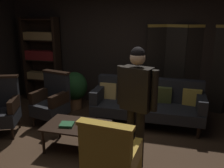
% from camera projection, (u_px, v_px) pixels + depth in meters
% --- Properties ---
extents(ground_plane, '(10.00, 10.00, 0.00)m').
position_uv_depth(ground_plane, '(98.00, 158.00, 3.60)').
color(ground_plane, '#3D2819').
extents(back_wall, '(7.20, 0.10, 2.80)m').
position_uv_depth(back_wall, '(131.00, 46.00, 5.48)').
color(back_wall, black).
rests_on(back_wall, ground_plane).
extents(folding_screen, '(1.69, 0.34, 1.90)m').
position_uv_depth(folding_screen, '(185.00, 68.00, 5.19)').
color(folding_screen, black).
rests_on(folding_screen, ground_plane).
extents(bookshelf, '(0.90, 0.32, 2.05)m').
position_uv_depth(bookshelf, '(43.00, 58.00, 5.87)').
color(bookshelf, black).
rests_on(bookshelf, ground_plane).
extents(velvet_couch, '(2.12, 0.78, 0.88)m').
position_uv_depth(velvet_couch, '(148.00, 101.00, 4.68)').
color(velvet_couch, black).
rests_on(velvet_couch, ground_plane).
extents(coffee_table, '(1.00, 0.64, 0.42)m').
position_uv_depth(coffee_table, '(77.00, 128.00, 3.76)').
color(coffee_table, black).
rests_on(coffee_table, ground_plane).
extents(armchair_gilt_accent, '(0.63, 0.63, 1.04)m').
position_uv_depth(armchair_gilt_accent, '(111.00, 162.00, 2.68)').
color(armchair_gilt_accent, '#B78E33').
rests_on(armchair_gilt_accent, ground_plane).
extents(armchair_wing_left, '(0.70, 0.70, 1.04)m').
position_uv_depth(armchair_wing_left, '(52.00, 100.00, 4.63)').
color(armchair_wing_left, black).
rests_on(armchair_wing_left, ground_plane).
extents(armchair_wing_right, '(0.75, 0.75, 1.04)m').
position_uv_depth(armchair_wing_right, '(1.00, 107.00, 4.28)').
color(armchair_wing_right, black).
rests_on(armchair_wing_right, ground_plane).
extents(standing_figure, '(0.57, 0.32, 1.70)m').
position_uv_depth(standing_figure, '(136.00, 98.00, 3.18)').
color(standing_figure, black).
rests_on(standing_figure, ground_plane).
extents(potted_plant, '(0.57, 0.57, 0.86)m').
position_uv_depth(potted_plant, '(75.00, 88.00, 5.42)').
color(potted_plant, brown).
rests_on(potted_plant, ground_plane).
extents(book_green_cloth, '(0.24, 0.23, 0.04)m').
position_uv_depth(book_green_cloth, '(67.00, 125.00, 3.72)').
color(book_green_cloth, '#1E4C28').
rests_on(book_green_cloth, coffee_table).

